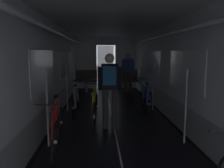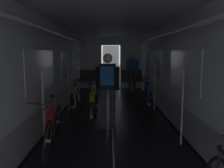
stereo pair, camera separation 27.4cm
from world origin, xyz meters
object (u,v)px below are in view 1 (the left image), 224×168
at_px(bicycle_blue, 146,99).
at_px(bicycle_yellow_in_aisle, 94,109).
at_px(bench_seat_far_right, 127,78).
at_px(bicycle_red, 57,128).
at_px(bicycle_silver, 75,101).
at_px(person_standing_near_bench, 128,70).
at_px(bench_seat_far_left, 86,79).
at_px(person_cyclist_aisle, 110,84).

distance_m(bicycle_blue, bicycle_yellow_in_aisle, 1.88).
bearing_deg(bench_seat_far_right, bicycle_red, -107.96).
height_order(bicycle_blue, bicycle_yellow_in_aisle, bicycle_blue).
relative_size(bicycle_silver, person_standing_near_bench, 1.00).
bearing_deg(bicycle_blue, bicycle_red, -130.04).
bearing_deg(bicycle_red, bench_seat_far_left, 88.31).
xyz_separation_m(bicycle_blue, bicycle_red, (-2.10, -2.50, -0.00)).
bearing_deg(bicycle_blue, person_standing_near_bench, 92.03).
xyz_separation_m(bicycle_yellow_in_aisle, person_standing_near_bench, (1.35, 4.42, 0.59)).
height_order(bicycle_yellow_in_aisle, person_standing_near_bench, person_standing_near_bench).
distance_m(bench_seat_far_left, person_cyclist_aisle, 5.15).
height_order(person_cyclist_aisle, person_standing_near_bench, same).
relative_size(bicycle_blue, bicycle_red, 1.00).
bearing_deg(bicycle_yellow_in_aisle, bicycle_red, -115.78).
relative_size(bicycle_red, person_cyclist_aisle, 1.00).
bearing_deg(bicycle_red, bench_seat_far_right, 72.04).
bearing_deg(bench_seat_far_right, bicycle_blue, -88.13).
bearing_deg(bicycle_silver, bench_seat_far_left, 88.75).
distance_m(bicycle_silver, bicycle_yellow_in_aisle, 1.07).
bearing_deg(bicycle_red, bicycle_yellow_in_aisle, 64.22).
bearing_deg(person_standing_near_bench, person_cyclist_aisle, -102.11).
distance_m(bench_seat_far_left, bicycle_silver, 3.88).
distance_m(bench_seat_far_right, bicycle_yellow_in_aisle, 4.99).
height_order(bicycle_silver, person_cyclist_aisle, person_cyclist_aisle).
xyz_separation_m(bench_seat_far_left, bench_seat_far_right, (1.80, 0.00, 0.00)).
relative_size(bicycle_red, bicycle_silver, 1.00).
distance_m(bench_seat_far_left, bicycle_yellow_in_aisle, 4.82).
bearing_deg(bicycle_silver, bicycle_blue, 7.43).
bearing_deg(bicycle_silver, person_cyclist_aisle, -53.53).
relative_size(bench_seat_far_right, bicycle_blue, 0.58).
bearing_deg(bench_seat_far_left, person_cyclist_aisle, -81.06).
relative_size(bicycle_blue, bicycle_silver, 1.00).
height_order(bench_seat_far_left, bicycle_red, bench_seat_far_left).
height_order(bench_seat_far_left, person_standing_near_bench, person_standing_near_bench).
xyz_separation_m(bicycle_red, person_standing_near_bench, (1.98, 5.73, 0.59)).
relative_size(bench_seat_far_left, bicycle_blue, 0.58).
bearing_deg(person_standing_near_bench, bicycle_blue, -87.97).
xyz_separation_m(bicycle_blue, person_cyclist_aisle, (-1.12, -1.45, 0.63)).
bearing_deg(person_standing_near_bench, bicycle_red, -109.08).
xyz_separation_m(bicycle_silver, person_standing_near_bench, (1.89, 3.50, 0.59)).
height_order(bicycle_red, bicycle_silver, bicycle_red).
bearing_deg(bench_seat_far_right, bicycle_yellow_in_aisle, -105.68).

